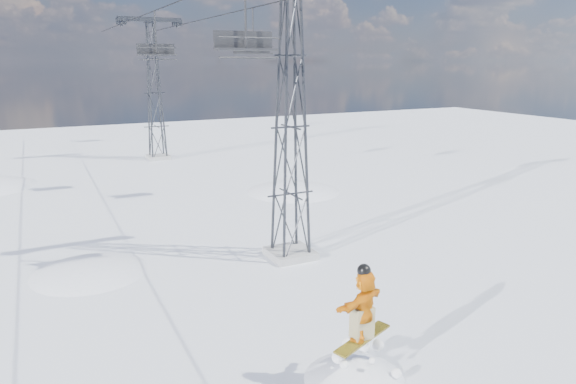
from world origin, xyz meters
name	(u,v)px	position (x,y,z in m)	size (l,w,h in m)	color
ground	(392,355)	(0.00, 0.00, 0.00)	(120.00, 120.00, 0.00)	white
snow_terrain	(122,342)	(-4.77, 21.24, -9.59)	(39.00, 37.00, 22.00)	white
lift_tower_near	(291,128)	(0.80, 8.00, 5.47)	(5.20, 1.80, 11.43)	#999999
lift_tower_far	(154,93)	(0.80, 33.00, 5.47)	(5.20, 1.80, 11.43)	#999999
haul_cables	(200,10)	(0.80, 19.50, 10.85)	(4.46, 51.00, 0.06)	black
lift_chair_near	(245,42)	(-1.40, 7.16, 8.67)	(2.20, 0.63, 2.73)	black
lift_chair_mid	(253,49)	(3.00, 17.08, 8.68)	(2.18, 0.63, 2.71)	black
lift_chair_far	(156,51)	(-1.40, 21.27, 8.64)	(2.23, 0.64, 2.76)	black
lift_chair_extra	(155,54)	(3.00, 42.07, 8.75)	(2.11, 0.61, 2.62)	black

